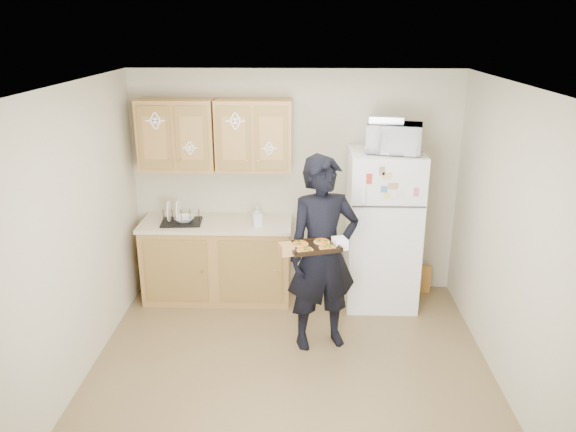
{
  "coord_description": "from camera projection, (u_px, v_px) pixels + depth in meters",
  "views": [
    {
      "loc": [
        0.12,
        -4.25,
        2.94
      ],
      "look_at": [
        -0.03,
        0.45,
        1.33
      ],
      "focal_mm": 35.0,
      "sensor_mm": 36.0,
      "label": 1
    }
  ],
  "objects": [
    {
      "name": "ceiling",
      "position": [
        291.0,
        87.0,
        4.16
      ],
      "size": [
        3.6,
        3.6,
        0.0
      ],
      "primitive_type": "plane",
      "color": "white",
      "rests_on": "wall_back"
    },
    {
      "name": "wall_front",
      "position": [
        280.0,
        373.0,
        2.87
      ],
      "size": [
        3.6,
        0.04,
        2.5
      ],
      "primitive_type": "cube",
      "color": "beige",
      "rests_on": "floor"
    },
    {
      "name": "wall_right",
      "position": [
        514.0,
        246.0,
        4.51
      ],
      "size": [
        0.04,
        3.6,
        2.5
      ],
      "primitive_type": "cube",
      "color": "beige",
      "rests_on": "floor"
    },
    {
      "name": "countertop",
      "position": [
        216.0,
        223.0,
        6.11
      ],
      "size": [
        1.64,
        0.64,
        0.04
      ],
      "primitive_type": "cube",
      "color": "beige",
      "rests_on": "base_cabinet"
    },
    {
      "name": "wall_back",
      "position": [
        295.0,
        183.0,
        6.27
      ],
      "size": [
        3.6,
        0.04,
        2.5
      ],
      "primitive_type": "cube",
      "color": "beige",
      "rests_on": "floor"
    },
    {
      "name": "pizza_back_left",
      "position": [
        300.0,
        244.0,
        4.87
      ],
      "size": [
        0.14,
        0.14,
        0.02
      ],
      "primitive_type": "cylinder",
      "color": "orange",
      "rests_on": "baking_tray"
    },
    {
      "name": "base_cabinet",
      "position": [
        218.0,
        261.0,
        6.26
      ],
      "size": [
        1.6,
        0.6,
        0.86
      ],
      "primitive_type": "cube",
      "color": "olive",
      "rests_on": "floor"
    },
    {
      "name": "soap_bottle",
      "position": [
        257.0,
        217.0,
        5.95
      ],
      "size": [
        0.12,
        0.12,
        0.21
      ],
      "primitive_type": "imported",
      "rotation": [
        0.0,
        0.0,
        0.31
      ],
      "color": "white",
      "rests_on": "countertop"
    },
    {
      "name": "dish_rack",
      "position": [
        181.0,
        216.0,
        6.04
      ],
      "size": [
        0.45,
        0.35,
        0.17
      ],
      "primitive_type": "cube",
      "rotation": [
        0.0,
        0.0,
        0.08
      ],
      "color": "black",
      "rests_on": "countertop"
    },
    {
      "name": "baking_tray",
      "position": [
        314.0,
        247.0,
        4.84
      ],
      "size": [
        0.5,
        0.43,
        0.04
      ],
      "primitive_type": "cube",
      "rotation": [
        0.0,
        0.0,
        0.31
      ],
      "color": "black",
      "rests_on": "person"
    },
    {
      "name": "upper_cab_left",
      "position": [
        177.0,
        135.0,
        5.95
      ],
      "size": [
        0.8,
        0.33,
        0.75
      ],
      "primitive_type": "cube",
      "color": "olive",
      "rests_on": "wall_back"
    },
    {
      "name": "pizza_back_right",
      "position": [
        322.0,
        241.0,
        4.92
      ],
      "size": [
        0.14,
        0.14,
        0.02
      ],
      "primitive_type": "cylinder",
      "color": "orange",
      "rests_on": "baking_tray"
    },
    {
      "name": "wall_left",
      "position": [
        72.0,
        240.0,
        4.62
      ],
      "size": [
        0.04,
        3.6,
        2.5
      ],
      "primitive_type": "cube",
      "color": "beige",
      "rests_on": "floor"
    },
    {
      "name": "person",
      "position": [
        323.0,
        254.0,
        5.17
      ],
      "size": [
        0.78,
        0.63,
        1.86
      ],
      "primitive_type": "imported",
      "rotation": [
        0.0,
        0.0,
        0.31
      ],
      "color": "black",
      "rests_on": "floor"
    },
    {
      "name": "microwave",
      "position": [
        394.0,
        138.0,
        5.65
      ],
      "size": [
        0.6,
        0.47,
        0.3
      ],
      "primitive_type": "imported",
      "rotation": [
        0.0,
        0.0,
        -0.2
      ],
      "color": "white",
      "rests_on": "refrigerator"
    },
    {
      "name": "foil_pan",
      "position": [
        387.0,
        119.0,
        5.62
      ],
      "size": [
        0.38,
        0.29,
        0.07
      ],
      "primitive_type": "cube",
      "rotation": [
        0.0,
        0.0,
        -0.18
      ],
      "color": "silver",
      "rests_on": "microwave"
    },
    {
      "name": "floor",
      "position": [
        290.0,
        374.0,
        4.97
      ],
      "size": [
        3.6,
        3.6,
        0.0
      ],
      "primitive_type": "plane",
      "color": "brown",
      "rests_on": "ground"
    },
    {
      "name": "refrigerator",
      "position": [
        382.0,
        229.0,
        6.02
      ],
      "size": [
        0.75,
        0.7,
        1.7
      ],
      "primitive_type": "cube",
      "color": "white",
      "rests_on": "floor"
    },
    {
      "name": "pizza_front_right",
      "position": [
        327.0,
        247.0,
        4.79
      ],
      "size": [
        0.14,
        0.14,
        0.02
      ],
      "primitive_type": "cylinder",
      "color": "orange",
      "rests_on": "baking_tray"
    },
    {
      "name": "upper_cab_right",
      "position": [
        254.0,
        135.0,
        5.92
      ],
      "size": [
        0.8,
        0.33,
        0.75
      ],
      "primitive_type": "cube",
      "color": "olive",
      "rests_on": "wall_back"
    },
    {
      "name": "bowl",
      "position": [
        184.0,
        219.0,
        6.05
      ],
      "size": [
        0.25,
        0.25,
        0.05
      ],
      "primitive_type": "imported",
      "rotation": [
        0.0,
        0.0,
        0.16
      ],
      "color": "silver",
      "rests_on": "dish_rack"
    },
    {
      "name": "cereal_box",
      "position": [
        421.0,
        279.0,
        6.46
      ],
      "size": [
        0.2,
        0.07,
        0.32
      ],
      "primitive_type": "cube",
      "color": "gold",
      "rests_on": "floor"
    },
    {
      "name": "pizza_front_left",
      "position": [
        305.0,
        250.0,
        4.74
      ],
      "size": [
        0.14,
        0.14,
        0.02
      ],
      "primitive_type": "cylinder",
      "color": "orange",
      "rests_on": "baking_tray"
    }
  ]
}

